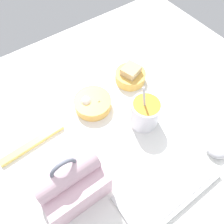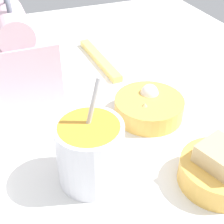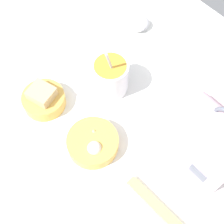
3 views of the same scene
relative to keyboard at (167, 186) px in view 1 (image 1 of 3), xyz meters
The scene contains 8 objects.
desk_surface 29.00cm from the keyboard, 88.98° to the right, with size 140.00×110.00×2.00cm.
keyboard is the anchor object (origin of this frame).
lunch_bag 29.10cm from the keyboard, 35.38° to the right, with size 17.51×15.48×21.43cm.
soup_cup 24.50cm from the keyboard, 112.20° to the right, with size 10.31×10.31×17.84cm.
bento_bowl_sandwich 43.93cm from the keyboard, 113.10° to the right, with size 12.16×12.16×7.09cm.
bento_bowl_snacks 38.25cm from the keyboard, 86.71° to the right, with size 13.76×13.76×5.78cm.
computer_mouse 21.00cm from the keyboard, behind, with size 6.28×6.91×3.66cm.
chopstick_case 45.70cm from the keyboard, 53.28° to the right, with size 23.06×3.56×1.60cm.
Camera 1 is at (22.64, 32.62, 70.64)cm, focal length 35.00 mm.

